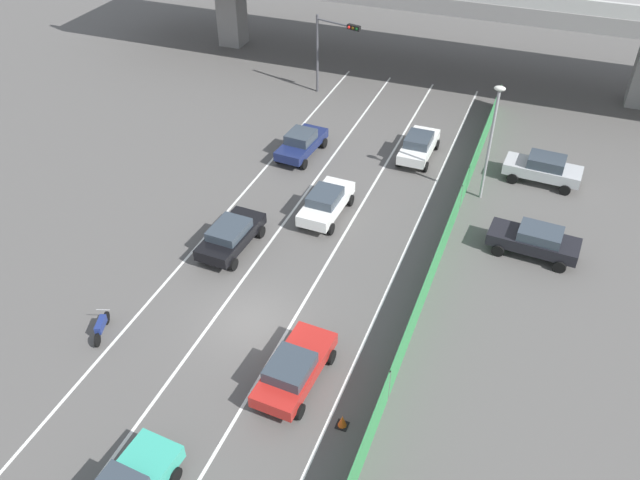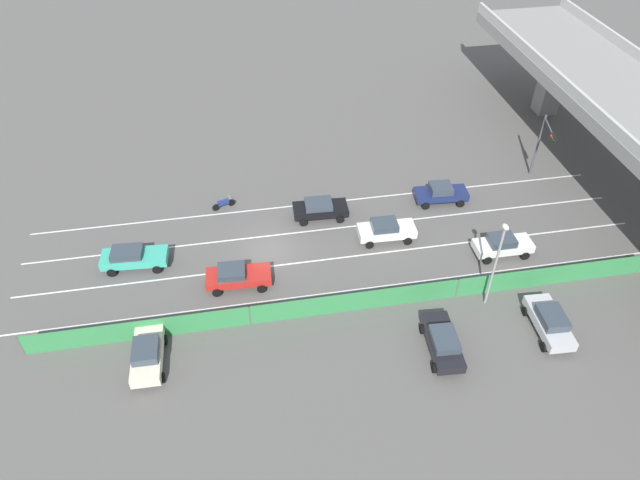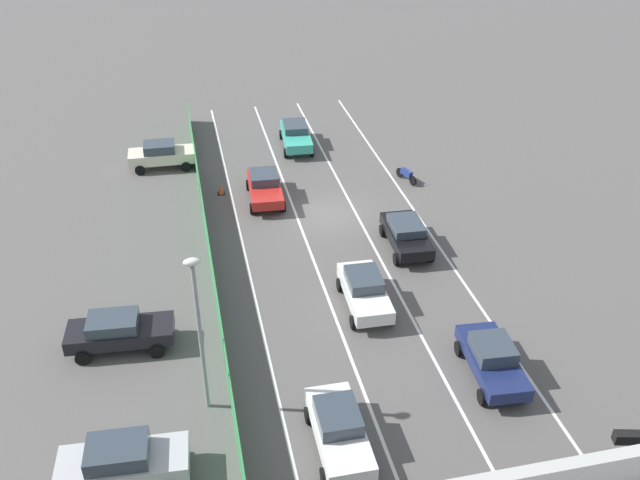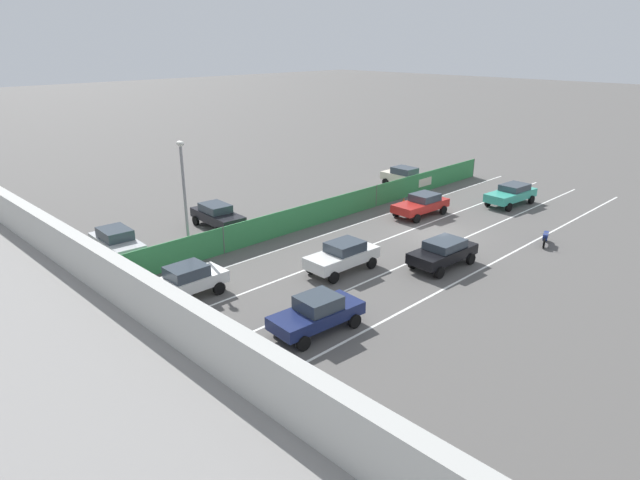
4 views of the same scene
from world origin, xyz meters
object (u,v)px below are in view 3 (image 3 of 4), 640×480
Objects in this scene: car_sedan_red at (265,186)px; car_hatchback_white at (339,428)px; motorcycle at (406,174)px; parked_sedan_cream at (162,154)px; car_sedan_white at (365,290)px; car_taxi_teal at (296,135)px; street_lamp at (199,321)px; car_sedan_navy at (492,358)px; parked_sedan_dark at (119,331)px; parked_wagon_silver at (122,461)px; traffic_cone at (221,190)px; car_sedan_black at (406,233)px.

car_hatchback_white is (0.18, 19.39, 0.03)m from car_sedan_red.
motorcycle is 15.73m from parked_sedan_cream.
motorcycle is at bearing 160.46° from parked_sedan_cream.
car_sedan_red is at bearing -75.48° from car_sedan_white.
parked_sedan_cream is (9.06, 1.43, 0.05)m from car_taxi_teal.
car_hatchback_white is 8.56m from car_sedan_white.
street_lamp is at bearing 93.09° from parked_sedan_cream.
parked_sedan_dark is (14.76, -4.99, 0.02)m from car_sedan_navy.
parked_wagon_silver is 7.93× the size of traffic_cone.
parked_sedan_cream is at bearing -19.54° from motorcycle.
car_sedan_navy is 17.73m from motorcycle.
street_lamp is at bearing 128.17° from parked_sedan_dark.
car_sedan_red is at bearing -105.87° from street_lamp.
parked_sedan_cream is at bearing -53.51° from traffic_cone.
parked_sedan_cream is at bearing -96.95° from parked_sedan_dark.
car_taxi_teal is (3.24, -14.17, 0.01)m from car_sedan_black.
car_taxi_teal is 8.28m from traffic_cone.
motorcycle is (-8.97, -0.51, -0.41)m from car_sedan_red.
car_sedan_red is 8.99m from motorcycle.
car_hatchback_white is (6.92, 2.33, 0.01)m from car_sedan_navy.
car_taxi_teal is 9.18m from parked_sedan_cream.
parked_wagon_silver is (10.66, 7.87, 0.03)m from car_sedan_white.
car_sedan_red is at bearing 153.38° from traffic_cone.
car_sedan_navy is 26.08m from parked_sedan_cream.
traffic_cone is at bearing 46.09° from car_taxi_teal.
motorcycle is at bearing 176.30° from traffic_cone.
parked_wagon_silver reaches higher than car_sedan_red.
car_sedan_black is 14.53m from car_taxi_teal.
parked_wagon_silver is (7.52, -0.09, 0.04)m from car_hatchback_white.
car_sedan_white is 2.34× the size of motorcycle.
car_sedan_black is at bearing -138.94° from parked_wagon_silver.
car_sedan_navy is at bearing 82.76° from motorcycle.
traffic_cone is (5.47, -12.68, -0.65)m from car_sedan_white.
parked_sedan_dark is at bearing 83.05° from parked_sedan_cream.
parked_sedan_cream is 17.98m from parked_sedan_dark.
car_sedan_black is 0.99× the size of car_sedan_white.
street_lamp reaches higher than car_sedan_red.
car_sedan_red is at bearing -111.76° from parked_wagon_silver.
parked_sedan_dark is 6.36m from street_lamp.
car_sedan_navy is 15.58m from parked_sedan_dark.
car_sedan_white is (-2.96, 11.43, 0.04)m from car_sedan_red.
parked_sedan_cream is (5.66, -25.17, 0.04)m from car_hatchback_white.
traffic_cone is at bearing -26.62° from car_sedan_red.
car_hatchback_white reaches higher than car_sedan_red.
car_taxi_teal is 28.66m from parked_wagon_silver.
parked_wagon_silver reaches higher than car_hatchback_white.
car_hatchback_white is 10.72m from parked_sedan_dark.
car_hatchback_white is (3.40, 26.59, 0.01)m from car_taxi_teal.
car_hatchback_white is 0.96× the size of parked_wagon_silver.
car_sedan_red is 1.05× the size of car_sedan_navy.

